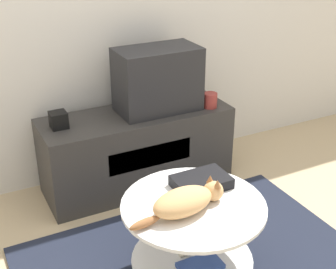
{
  "coord_description": "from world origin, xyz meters",
  "views": [
    {
      "loc": [
        -1.02,
        -1.64,
        1.73
      ],
      "look_at": [
        0.04,
        0.44,
        0.61
      ],
      "focal_mm": 50.0,
      "sensor_mm": 36.0,
      "label": 1
    }
  ],
  "objects": [
    {
      "name": "coffee_table",
      "position": [
        -0.07,
        -0.05,
        0.31
      ],
      "size": [
        0.69,
        0.69,
        0.46
      ],
      "color": "#B2B2B7",
      "rests_on": "rug"
    },
    {
      "name": "tv",
      "position": [
        0.24,
        0.96,
        0.74
      ],
      "size": [
        0.54,
        0.3,
        0.42
      ],
      "color": "#232326",
      "rests_on": "tv_stand"
    },
    {
      "name": "speaker",
      "position": [
        -0.43,
        0.98,
        0.58
      ],
      "size": [
        0.1,
        0.1,
        0.1
      ],
      "color": "black",
      "rests_on": "tv_stand"
    },
    {
      "name": "mug",
      "position": [
        0.56,
        0.83,
        0.58
      ],
      "size": [
        0.09,
        0.09,
        0.1
      ],
      "color": "#99332D",
      "rests_on": "tv_stand"
    },
    {
      "name": "cat",
      "position": [
        -0.13,
        -0.08,
        0.53
      ],
      "size": [
        0.51,
        0.21,
        0.12
      ],
      "rotation": [
        0.0,
        0.0,
        0.14
      ],
      "color": "tan",
      "rests_on": "coffee_table"
    },
    {
      "name": "tv_stand",
      "position": [
        0.07,
        0.96,
        0.26
      ],
      "size": [
        1.26,
        0.45,
        0.53
      ],
      "color": "#33302D",
      "rests_on": "ground_plane"
    },
    {
      "name": "dvd_box",
      "position": [
        0.04,
        0.07,
        0.5
      ],
      "size": [
        0.28,
        0.19,
        0.05
      ],
      "color": "black",
      "rests_on": "coffee_table"
    }
  ]
}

